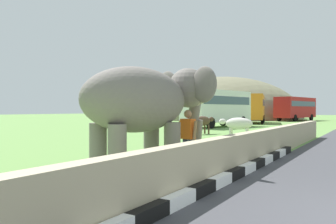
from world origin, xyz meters
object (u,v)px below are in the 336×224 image
object	(u,v)px
bus_orange	(253,106)
bus_red	(296,107)
elephant	(147,102)
bus_white	(217,105)
cow_near	(238,124)
person_handler	(188,135)
cow_mid	(203,121)

from	to	relation	value
bus_orange	bus_red	xyz separation A→B (m)	(11.70, -2.81, 0.00)
elephant	bus_orange	xyz separation A→B (m)	(33.78, 7.69, 0.20)
bus_white	bus_orange	xyz separation A→B (m)	(11.07, -0.06, -0.00)
cow_near	bus_white	bearing A→B (deg)	28.02
elephant	bus_orange	distance (m)	34.64
bus_white	bus_red	size ratio (longest dim) A/B	0.89
person_handler	bus_orange	size ratio (longest dim) A/B	0.19
elephant	bus_orange	size ratio (longest dim) A/B	0.47
bus_red	cow_near	size ratio (longest dim) A/B	5.07
person_handler	bus_white	world-z (taller)	bus_white
bus_white	bus_orange	bearing A→B (deg)	-0.33
bus_white	cow_near	bearing A→B (deg)	-151.98
bus_white	cow_mid	size ratio (longest dim) A/B	4.51
person_handler	bus_red	size ratio (longest dim) A/B	0.17
elephant	person_handler	xyz separation A→B (m)	(1.23, -0.56, -0.95)
elephant	bus_white	world-z (taller)	bus_white
cow_mid	bus_white	bearing A→B (deg)	17.48
elephant	cow_near	size ratio (longest dim) A/B	2.12
person_handler	cow_near	distance (m)	9.49
person_handler	cow_mid	size ratio (longest dim) A/B	0.86
elephant	cow_mid	xyz separation A→B (m)	(13.34, 4.81, -1.01)
person_handler	bus_orange	bearing A→B (deg)	14.23
bus_red	person_handler	bearing A→B (deg)	-172.99
person_handler	bus_white	xyz separation A→B (m)	(21.47, 8.32, 1.15)
elephant	person_handler	distance (m)	1.65
bus_orange	bus_red	distance (m)	12.04
bus_orange	cow_mid	size ratio (longest dim) A/B	4.50
bus_white	elephant	bearing A→B (deg)	-161.13
bus_red	bus_white	bearing A→B (deg)	172.82
person_handler	cow_mid	bearing A→B (deg)	23.90
elephant	bus_white	xyz separation A→B (m)	(22.70, 7.76, 0.20)
elephant	bus_white	distance (m)	23.99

